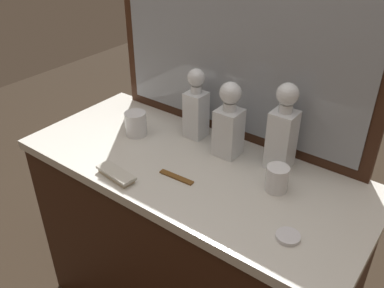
{
  "coord_description": "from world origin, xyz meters",
  "views": [
    {
      "loc": [
        0.71,
        -0.94,
        1.62
      ],
      "look_at": [
        0.0,
        0.0,
        0.9
      ],
      "focal_mm": 38.33,
      "sensor_mm": 36.0,
      "label": 1
    }
  ],
  "objects_px": {
    "porcelain_dish": "(288,237)",
    "silver_brush_far_left": "(116,174)",
    "crystal_decanter_front": "(282,135)",
    "crystal_tumbler_front": "(277,180)",
    "tortoiseshell_comb": "(176,177)",
    "crystal_decanter_rear": "(229,127)",
    "crystal_tumbler_left": "(136,125)",
    "crystal_decanter_right": "(196,110)"
  },
  "relations": [
    {
      "from": "porcelain_dish",
      "to": "silver_brush_far_left",
      "type": "bearing_deg",
      "value": -171.76
    },
    {
      "from": "crystal_decanter_front",
      "to": "crystal_tumbler_front",
      "type": "bearing_deg",
      "value": -66.54
    },
    {
      "from": "tortoiseshell_comb",
      "to": "crystal_decanter_rear",
      "type": "bearing_deg",
      "value": 76.64
    },
    {
      "from": "crystal_tumbler_left",
      "to": "porcelain_dish",
      "type": "xyz_separation_m",
      "value": [
        0.72,
        -0.16,
        -0.04
      ]
    },
    {
      "from": "silver_brush_far_left",
      "to": "porcelain_dish",
      "type": "bearing_deg",
      "value": 8.24
    },
    {
      "from": "crystal_decanter_front",
      "to": "crystal_tumbler_left",
      "type": "xyz_separation_m",
      "value": [
        -0.54,
        -0.13,
        -0.08
      ]
    },
    {
      "from": "crystal_decanter_right",
      "to": "crystal_tumbler_left",
      "type": "xyz_separation_m",
      "value": [
        -0.19,
        -0.13,
        -0.07
      ]
    },
    {
      "from": "crystal_decanter_front",
      "to": "crystal_tumbler_left",
      "type": "bearing_deg",
      "value": -166.04
    },
    {
      "from": "crystal_decanter_right",
      "to": "crystal_tumbler_left",
      "type": "distance_m",
      "value": 0.24
    },
    {
      "from": "crystal_decanter_front",
      "to": "tortoiseshell_comb",
      "type": "distance_m",
      "value": 0.37
    },
    {
      "from": "crystal_decanter_front",
      "to": "crystal_decanter_rear",
      "type": "bearing_deg",
      "value": -168.08
    },
    {
      "from": "crystal_decanter_right",
      "to": "porcelain_dish",
      "type": "xyz_separation_m",
      "value": [
        0.53,
        -0.29,
        -0.1
      ]
    },
    {
      "from": "crystal_decanter_rear",
      "to": "crystal_decanter_right",
      "type": "distance_m",
      "value": 0.17
    },
    {
      "from": "silver_brush_far_left",
      "to": "porcelain_dish",
      "type": "relative_size",
      "value": 2.29
    },
    {
      "from": "crystal_decanter_rear",
      "to": "tortoiseshell_comb",
      "type": "distance_m",
      "value": 0.26
    },
    {
      "from": "crystal_decanter_rear",
      "to": "crystal_decanter_front",
      "type": "bearing_deg",
      "value": 11.92
    },
    {
      "from": "crystal_decanter_rear",
      "to": "crystal_tumbler_left",
      "type": "relative_size",
      "value": 2.96
    },
    {
      "from": "crystal_tumbler_front",
      "to": "crystal_tumbler_left",
      "type": "bearing_deg",
      "value": -178.9
    },
    {
      "from": "porcelain_dish",
      "to": "crystal_decanter_right",
      "type": "bearing_deg",
      "value": 150.89
    },
    {
      "from": "crystal_decanter_front",
      "to": "crystal_tumbler_left",
      "type": "height_order",
      "value": "crystal_decanter_front"
    },
    {
      "from": "silver_brush_far_left",
      "to": "crystal_tumbler_front",
      "type": "bearing_deg",
      "value": 29.89
    },
    {
      "from": "crystal_tumbler_left",
      "to": "silver_brush_far_left",
      "type": "xyz_separation_m",
      "value": [
        0.14,
        -0.25,
        -0.03
      ]
    },
    {
      "from": "crystal_decanter_rear",
      "to": "crystal_decanter_right",
      "type": "relative_size",
      "value": 1.01
    },
    {
      "from": "crystal_decanter_front",
      "to": "silver_brush_far_left",
      "type": "bearing_deg",
      "value": -136.11
    },
    {
      "from": "crystal_tumbler_left",
      "to": "silver_brush_far_left",
      "type": "relative_size",
      "value": 0.6
    },
    {
      "from": "crystal_decanter_rear",
      "to": "crystal_decanter_right",
      "type": "bearing_deg",
      "value": 168.12
    },
    {
      "from": "crystal_decanter_rear",
      "to": "crystal_tumbler_left",
      "type": "xyz_separation_m",
      "value": [
        -0.36,
        -0.1,
        -0.07
      ]
    },
    {
      "from": "crystal_tumbler_left",
      "to": "crystal_decanter_front",
      "type": "bearing_deg",
      "value": 13.96
    },
    {
      "from": "porcelain_dish",
      "to": "tortoiseshell_comb",
      "type": "bearing_deg",
      "value": 175.38
    },
    {
      "from": "crystal_decanter_front",
      "to": "tortoiseshell_comb",
      "type": "bearing_deg",
      "value": -131.8
    },
    {
      "from": "crystal_tumbler_front",
      "to": "silver_brush_far_left",
      "type": "bearing_deg",
      "value": -150.11
    },
    {
      "from": "crystal_tumbler_left",
      "to": "silver_brush_far_left",
      "type": "bearing_deg",
      "value": -59.89
    },
    {
      "from": "crystal_decanter_right",
      "to": "tortoiseshell_comb",
      "type": "distance_m",
      "value": 0.3
    },
    {
      "from": "crystal_tumbler_front",
      "to": "porcelain_dish",
      "type": "relative_size",
      "value": 1.25
    },
    {
      "from": "crystal_decanter_rear",
      "to": "crystal_tumbler_front",
      "type": "height_order",
      "value": "crystal_decanter_rear"
    },
    {
      "from": "crystal_decanter_rear",
      "to": "tortoiseshell_comb",
      "type": "height_order",
      "value": "crystal_decanter_rear"
    },
    {
      "from": "crystal_decanter_rear",
      "to": "crystal_tumbler_front",
      "type": "distance_m",
      "value": 0.26
    },
    {
      "from": "crystal_decanter_front",
      "to": "silver_brush_far_left",
      "type": "height_order",
      "value": "crystal_decanter_front"
    },
    {
      "from": "crystal_tumbler_left",
      "to": "crystal_decanter_rear",
      "type": "bearing_deg",
      "value": 14.99
    },
    {
      "from": "crystal_tumbler_front",
      "to": "porcelain_dish",
      "type": "height_order",
      "value": "crystal_tumbler_front"
    },
    {
      "from": "crystal_decanter_right",
      "to": "silver_brush_far_left",
      "type": "relative_size",
      "value": 1.76
    },
    {
      "from": "crystal_decanter_rear",
      "to": "porcelain_dish",
      "type": "bearing_deg",
      "value": -35.61
    }
  ]
}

